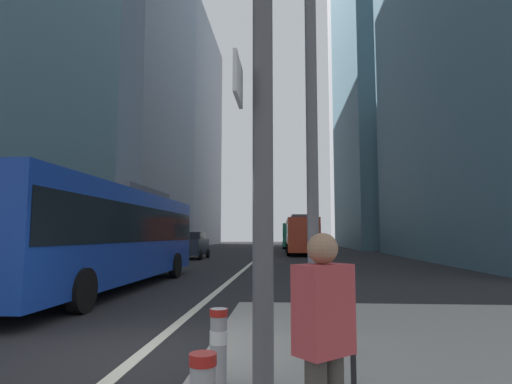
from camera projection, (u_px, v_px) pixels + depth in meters
name	position (u px, v px, depth m)	size (l,w,h in m)	color
ground_plane	(252.00, 263.00, 25.86)	(160.00, 160.00, 0.00)	black
lane_centre_line	(261.00, 255.00, 35.79)	(0.20, 80.00, 0.01)	beige
office_tower_left_mid	(125.00, 62.00, 47.94)	(11.71, 20.83, 42.69)	slate
office_tower_left_far	(182.00, 134.00, 74.02)	(10.18, 25.22, 38.62)	gray
office_tower_right_near	(502.00, 23.00, 28.90)	(11.63, 25.86, 32.45)	slate
office_tower_right_mid	(391.00, 51.00, 58.81)	(13.73, 24.29, 54.56)	slate
office_tower_right_far	(361.00, 101.00, 82.21)	(10.76, 16.65, 55.43)	#9E9EA3
city_bus_blue_oncoming	(107.00, 231.00, 13.42)	(2.76, 12.13, 3.40)	#14389E
city_bus_red_receding	(301.00, 234.00, 37.85)	(2.80, 11.40, 3.40)	red
city_bus_red_distant	(294.00, 234.00, 55.05)	(2.91, 11.52, 3.40)	#198456
car_oncoming_mid	(192.00, 245.00, 30.66)	(2.05, 4.06, 1.94)	#232838
car_receding_near	(297.00, 240.00, 64.82)	(2.14, 4.42, 1.94)	gold
traffic_signal_gantry	(93.00, 26.00, 4.79)	(5.84, 0.65, 6.00)	#515156
street_lamp_post	(310.00, 35.00, 7.51)	(5.50, 0.32, 8.00)	#56565B
bollard_right	(219.00, 342.00, 4.51)	(0.20, 0.20, 0.79)	#99999E
pedestrian_railing	(332.00, 291.00, 6.42)	(0.06, 4.10, 0.98)	black
pedestrian_waiting	(324.00, 340.00, 2.83)	(0.44, 0.43, 1.59)	#423D38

